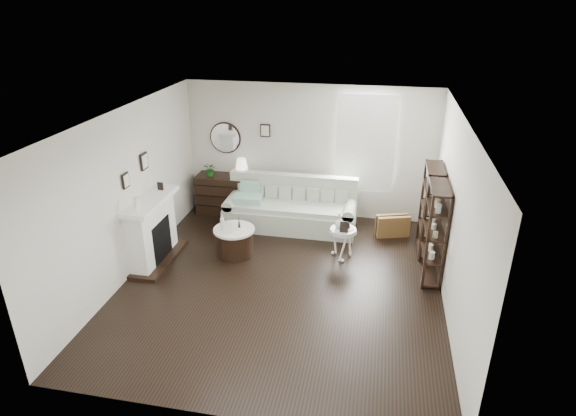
% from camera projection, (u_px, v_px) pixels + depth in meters
% --- Properties ---
extents(room, '(5.50, 5.50, 5.50)m').
position_uv_depth(room, '(346.00, 143.00, 9.38)').
color(room, black).
rests_on(room, ground).
extents(fireplace, '(0.50, 1.40, 1.84)m').
position_uv_depth(fireplace, '(153.00, 232.00, 8.20)').
color(fireplace, white).
rests_on(fireplace, ground).
extents(shelf_unit_far, '(0.30, 0.80, 1.60)m').
position_uv_depth(shelf_unit_far, '(430.00, 210.00, 8.40)').
color(shelf_unit_far, black).
rests_on(shelf_unit_far, ground).
extents(shelf_unit_near, '(0.30, 0.80, 1.60)m').
position_uv_depth(shelf_unit_near, '(434.00, 233.00, 7.59)').
color(shelf_unit_near, black).
rests_on(shelf_unit_near, ground).
extents(sofa, '(2.56, 0.89, 0.99)m').
position_uv_depth(sofa, '(291.00, 211.00, 9.52)').
color(sofa, '#9FAA98').
rests_on(sofa, ground).
extents(quilt, '(0.60, 0.51, 0.14)m').
position_uv_depth(quilt, '(248.00, 198.00, 9.45)').
color(quilt, teal).
rests_on(quilt, sofa).
extents(suitcase, '(0.66, 0.39, 0.42)m').
position_uv_depth(suitcase, '(393.00, 226.00, 9.17)').
color(suitcase, brown).
rests_on(suitcase, ground).
extents(dresser, '(1.22, 0.52, 0.81)m').
position_uv_depth(dresser, '(227.00, 194.00, 10.09)').
color(dresser, black).
rests_on(dresser, ground).
extents(table_lamp, '(0.28, 0.28, 0.40)m').
position_uv_depth(table_lamp, '(242.00, 168.00, 9.78)').
color(table_lamp, white).
rests_on(table_lamp, dresser).
extents(potted_plant, '(0.33, 0.31, 0.29)m').
position_uv_depth(potted_plant, '(210.00, 169.00, 9.87)').
color(potted_plant, '#184F16').
rests_on(potted_plant, dresser).
extents(drum_table, '(0.72, 0.72, 0.50)m').
position_uv_depth(drum_table, '(235.00, 241.00, 8.50)').
color(drum_table, black).
rests_on(drum_table, ground).
extents(pedestal_table, '(0.46, 0.46, 0.55)m').
position_uv_depth(pedestal_table, '(343.00, 231.00, 8.30)').
color(pedestal_table, white).
rests_on(pedestal_table, ground).
extents(eiffel_drum, '(0.13, 0.13, 0.19)m').
position_uv_depth(eiffel_drum, '(239.00, 223.00, 8.39)').
color(eiffel_drum, black).
rests_on(eiffel_drum, drum_table).
extents(bottle_drum, '(0.07, 0.07, 0.28)m').
position_uv_depth(bottle_drum, '(222.00, 223.00, 8.30)').
color(bottle_drum, silver).
rests_on(bottle_drum, drum_table).
extents(card_frame_drum, '(0.17, 0.10, 0.21)m').
position_uv_depth(card_frame_drum, '(228.00, 228.00, 8.20)').
color(card_frame_drum, silver).
rests_on(card_frame_drum, drum_table).
extents(eiffel_ped, '(0.13, 0.13, 0.19)m').
position_uv_depth(eiffel_ped, '(349.00, 224.00, 8.25)').
color(eiffel_ped, black).
rests_on(eiffel_ped, pedestal_table).
extents(flask_ped, '(0.16, 0.16, 0.29)m').
position_uv_depth(flask_ped, '(339.00, 220.00, 8.25)').
color(flask_ped, silver).
rests_on(flask_ped, pedestal_table).
extents(card_frame_ped, '(0.14, 0.06, 0.19)m').
position_uv_depth(card_frame_ped, '(344.00, 227.00, 8.13)').
color(card_frame_ped, black).
rests_on(card_frame_ped, pedestal_table).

